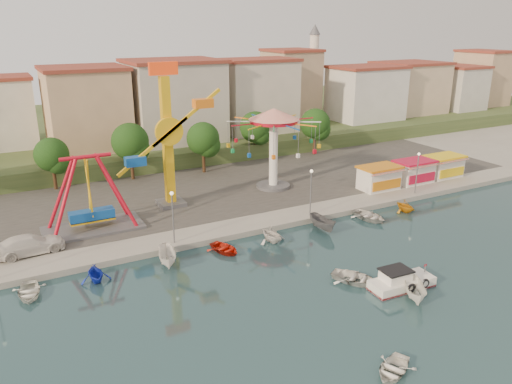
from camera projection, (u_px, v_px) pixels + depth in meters
ground at (317, 287)px, 41.92m from camera, size 200.00×200.00×0.00m
quay_deck at (128, 140)px, 93.63m from camera, size 200.00×100.00×0.60m
asphalt_pad at (189, 184)px, 66.79m from camera, size 90.00×28.00×0.01m
hill_terrace at (121, 129)px, 97.42m from camera, size 200.00×60.00×3.00m
pirate_ship_ride at (90, 195)px, 50.98m from camera, size 10.00×5.00×8.00m
kamikaze_tower at (172, 141)px, 56.63m from camera, size 8.39×3.10×16.50m
wave_swinger at (274, 130)px, 63.13m from camera, size 11.60×11.60×10.40m
booth_left at (379, 177)px, 64.38m from camera, size 5.40×3.78×3.08m
booth_mid at (414, 171)px, 67.11m from camera, size 5.40×3.78×3.08m
booth_right at (444, 166)px, 69.61m from camera, size 5.40×3.78×3.08m
lamp_post_1 at (173, 219)px, 48.22m from camera, size 0.14×0.14×5.00m
lamp_post_2 at (311, 194)px, 55.36m from camera, size 0.14×0.14×5.00m
lamp_post_3 at (417, 174)px, 62.51m from camera, size 0.14×0.14×5.00m
tree_1 at (52, 155)px, 63.39m from camera, size 4.35×4.35×6.80m
tree_2 at (130, 142)px, 67.27m from camera, size 5.02×5.02×7.85m
tree_3 at (203, 139)px, 70.64m from camera, size 4.68×4.68×7.32m
tree_4 at (255, 127)px, 77.54m from camera, size 4.86×4.86×7.60m
tree_5 at (315, 124)px, 80.50m from camera, size 4.83×4.83×7.54m
building_2 at (89, 106)px, 78.93m from camera, size 11.95×9.28×11.23m
building_3 at (178, 109)px, 82.77m from camera, size 12.59×10.50×9.20m
building_4 at (242, 101)px, 91.62m from camera, size 10.75×9.23×9.24m
building_5 at (308, 92)px, 95.68m from camera, size 12.77×10.96×11.21m
building_6 at (362, 86)px, 99.45m from camera, size 8.23×8.98×12.36m
building_7 at (389, 89)px, 109.45m from camera, size 11.59×10.93×8.76m
building_8 at (458, 80)px, 109.61m from camera, size 12.84×9.28×12.58m
building_9 at (488, 83)px, 118.49m from camera, size 12.95×9.17×9.21m
minaret at (314, 69)px, 99.10m from camera, size 2.80×2.80×18.00m
cabin_motorboat at (400, 282)px, 41.57m from camera, size 5.72×2.48×1.98m
rowboat_a at (355, 278)px, 42.50m from camera, size 4.69×5.08×0.86m
rowboat_b at (393, 369)px, 31.40m from camera, size 4.12×3.68×0.70m
skiff at (415, 291)px, 39.77m from camera, size 3.41×4.06×1.51m
van at (29, 244)px, 46.37m from camera, size 6.51×3.21×1.82m
moored_boat_0 at (29, 292)px, 40.38m from camera, size 3.01×3.95×0.77m
moored_boat_1 at (95, 273)px, 42.62m from camera, size 2.53×2.93×1.54m
moored_boat_2 at (168, 257)px, 45.50m from camera, size 2.46×4.35×1.58m
moored_boat_3 at (225, 249)px, 48.18m from camera, size 3.44×4.14×0.74m
moored_boat_4 at (272, 234)px, 50.37m from camera, size 3.17×3.54×1.67m
moored_boat_5 at (323, 223)px, 53.19m from camera, size 1.56×4.08×1.57m
moored_boat_6 at (369, 216)px, 56.18m from camera, size 3.65×4.66×0.88m
moored_boat_7 at (405, 206)px, 58.47m from camera, size 2.48×2.86×1.49m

